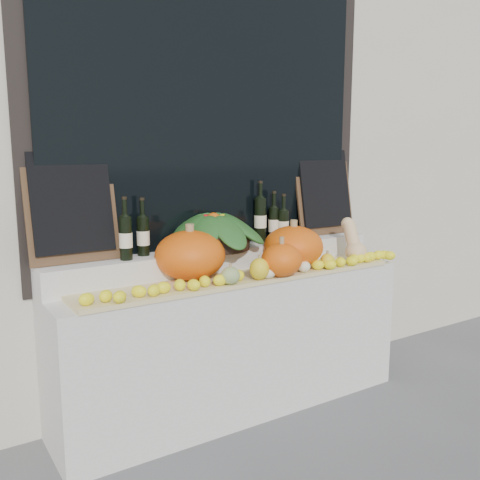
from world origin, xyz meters
The scene contains 18 objects.
storefront_facade centered at (0.00, 2.25, 2.25)m, with size 7.00×0.94×4.50m.
display_sill centered at (0.00, 1.52, 0.44)m, with size 2.30×0.55×0.88m, color silver.
rear_tier centered at (0.00, 1.68, 0.96)m, with size 2.30×0.25×0.16m, color silver.
straw_bedding centered at (0.00, 1.40, 0.89)m, with size 2.10×0.32×0.03m, color tan.
pumpkin_left centered at (-0.31, 1.51, 1.05)m, with size 0.42×0.42×0.29m, color #EF5D0C.
pumpkin_right centered at (0.41, 1.44, 1.04)m, with size 0.39×0.39×0.27m, color #EF5D0C.
pumpkin_center centered at (0.19, 1.28, 1.01)m, with size 0.25×0.25×0.20m, color #EF5D0C.
butternut_squash centered at (0.88, 1.38, 1.03)m, with size 0.15×0.21×0.29m.
decorative_gourds centered at (0.11, 1.29, 0.96)m, with size 0.85×0.13×0.15m.
lemon_heap centered at (0.00, 1.29, 0.94)m, with size 2.20×0.16×0.06m, color #FFF71A, non-canonical shape.
produce_bowl centered at (-0.06, 1.66, 1.15)m, with size 0.70×0.70×0.24m.
wine_bottle_far_left centered at (-0.65, 1.63, 1.17)m, with size 0.08×0.08×0.36m.
wine_bottle_near_left centered at (-0.52, 1.70, 1.16)m, with size 0.08×0.08×0.34m.
wine_bottle_tall centered at (0.33, 1.71, 1.19)m, with size 0.08×0.08×0.41m.
wine_bottle_near_right centered at (0.44, 1.70, 1.16)m, with size 0.08×0.08×0.34m.
wine_bottle_far_right centered at (0.48, 1.65, 1.15)m, with size 0.08×0.08×0.32m.
chalkboard_left centered at (-0.92, 1.74, 1.36)m, with size 0.50×0.14×0.61m.
chalkboard_right centered at (0.92, 1.74, 1.36)m, with size 0.50×0.14×0.61m.
Camera 1 is at (-1.72, -1.24, 1.68)m, focal length 40.00 mm.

